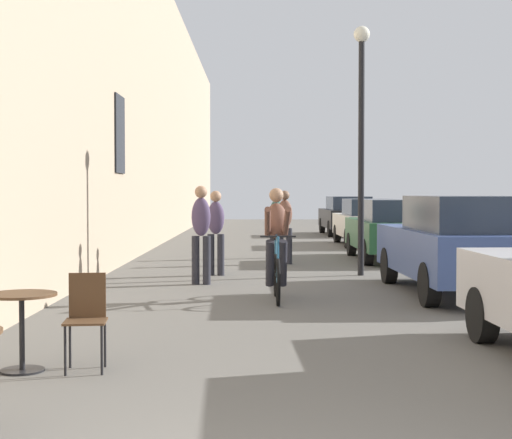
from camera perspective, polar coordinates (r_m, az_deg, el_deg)
The scene contains 13 objects.
building_facade_left at distance 17.96m, azimuth -10.71°, elevation 10.61°, with size 0.54×68.00×8.69m.
cafe_table_mid at distance 7.55m, azimuth -16.74°, elevation -6.65°, with size 0.64×0.64×0.72m.
cafe_chair_mid_toward_street at distance 7.48m, azimuth -12.32°, elevation -6.72°, with size 0.42×0.42×0.89m.
cyclist_on_bicycle at distance 12.04m, azimuth 1.40°, elevation -1.98°, with size 0.52×1.76×1.74m.
pedestrian_near at distance 14.00m, azimuth -4.11°, elevation -0.68°, with size 0.36×0.27×1.76m.
pedestrian_mid at distance 15.51m, azimuth -3.03°, elevation -0.60°, with size 0.37×0.28×1.67m.
pedestrian_far at distance 17.95m, azimuth 2.00°, elevation -0.23°, with size 0.36×0.27×1.68m.
pedestrian_furthest at distance 19.61m, azimuth 1.39°, elevation -0.07°, with size 0.38×0.30×1.67m.
street_lamp at distance 15.69m, azimuth 7.56°, elevation 7.33°, with size 0.32×0.32×4.90m.
parked_car_second at distance 13.02m, azimuth 14.55°, elevation -1.69°, with size 1.98×4.51×1.59m.
parked_car_third at distance 19.14m, azimuth 9.75°, elevation -0.68°, with size 1.79×4.16×1.47m.
parked_car_fourth at distance 24.46m, azimuth 8.00°, elevation -0.13°, with size 1.78×4.08×1.44m.
parked_car_fifth at distance 30.39m, azimuth 6.52°, elevation 0.33°, with size 1.86×4.22×1.48m.
Camera 1 is at (-0.20, -3.46, 1.65)m, focal length 55.12 mm.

